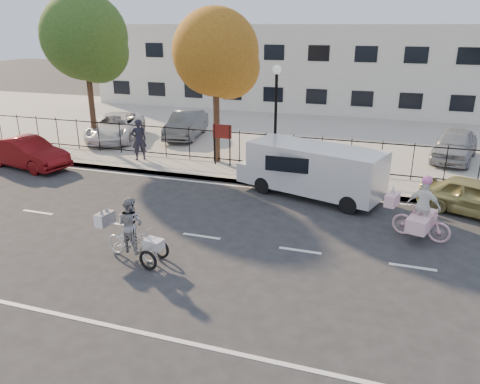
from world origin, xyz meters
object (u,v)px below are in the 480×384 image
at_px(zebra_trike, 131,235).
at_px(lot_car_b, 116,127).
at_px(red_sedan, 28,153).
at_px(gold_sedan, 477,197).
at_px(pedestrian, 139,140).
at_px(lamppost, 276,100).
at_px(unicorn_bike, 421,216).
at_px(lot_car_c, 186,125).
at_px(white_van, 312,169).
at_px(lot_car_d, 455,145).

distance_m(zebra_trike, lot_car_b, 13.76).
bearing_deg(zebra_trike, red_sedan, 64.34).
bearing_deg(gold_sedan, pedestrian, 103.43).
height_order(gold_sedan, pedestrian, pedestrian).
xyz_separation_m(lamppost, red_sedan, (-10.51, -2.61, -2.44)).
xyz_separation_m(gold_sedan, lot_car_b, (-16.94, 5.10, 0.22)).
xyz_separation_m(red_sedan, pedestrian, (4.28, 2.24, 0.41)).
bearing_deg(unicorn_bike, gold_sedan, -18.25).
xyz_separation_m(lamppost, lot_car_c, (-6.09, 4.40, -2.27)).
distance_m(white_van, gold_sedan, 5.52).
xyz_separation_m(unicorn_bike, lot_car_c, (-11.76, 9.28, 0.12)).
bearing_deg(lot_car_c, gold_sedan, -34.77).
bearing_deg(white_van, lot_car_c, 157.74).
distance_m(lot_car_b, lot_car_d, 16.88).
bearing_deg(lot_car_c, pedestrian, -100.08).
bearing_deg(unicorn_bike, lot_car_b, 80.74).
bearing_deg(lot_car_d, unicorn_bike, -88.20).
relative_size(zebra_trike, gold_sedan, 0.58).
bearing_deg(unicorn_bike, pedestrian, 86.76).
bearing_deg(gold_sedan, lot_car_d, 22.70).
xyz_separation_m(red_sedan, gold_sedan, (18.00, 0.25, -0.06)).
relative_size(red_sedan, gold_sedan, 1.13).
relative_size(lot_car_b, lot_car_c, 1.16).
distance_m(gold_sedan, lot_car_d, 6.49).
bearing_deg(pedestrian, gold_sedan, 131.84).
relative_size(lamppost, lot_car_d, 1.06).
xyz_separation_m(lamppost, white_van, (1.99, -2.30, -2.06)).
bearing_deg(white_van, pedestrian, -175.80).
relative_size(zebra_trike, red_sedan, 0.51).
relative_size(gold_sedan, lot_car_d, 0.88).
relative_size(lot_car_b, lot_car_d, 1.19).
bearing_deg(lot_car_b, zebra_trike, -72.67).
xyz_separation_m(white_van, red_sedan, (-12.50, -0.31, -0.38)).
height_order(unicorn_bike, gold_sedan, unicorn_bike).
bearing_deg(red_sedan, lot_car_c, -20.82).
bearing_deg(pedestrian, lamppost, 143.49).
height_order(zebra_trike, white_van, white_van).
height_order(unicorn_bike, white_van, unicorn_bike).
xyz_separation_m(white_van, lot_car_b, (-11.44, 5.05, -0.22)).
height_order(lamppost, unicorn_bike, lamppost).
bearing_deg(lamppost, white_van, -49.11).
xyz_separation_m(white_van, lot_car_c, (-8.08, 6.70, -0.20)).
distance_m(zebra_trike, lot_car_c, 13.75).
height_order(gold_sedan, lot_car_c, lot_car_c).
height_order(red_sedan, lot_car_b, lot_car_b).
relative_size(pedestrian, lot_car_b, 0.38).
xyz_separation_m(lamppost, gold_sedan, (7.49, -2.36, -2.50)).
xyz_separation_m(lamppost, pedestrian, (-6.23, -0.37, -2.03)).
height_order(zebra_trike, red_sedan, zebra_trike).
relative_size(white_van, pedestrian, 3.08).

